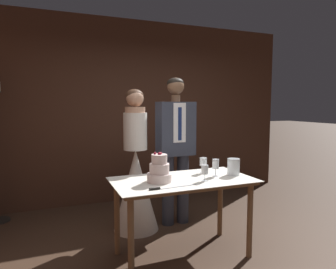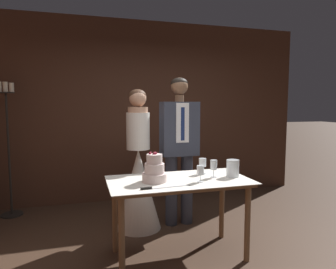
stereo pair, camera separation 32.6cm
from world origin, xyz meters
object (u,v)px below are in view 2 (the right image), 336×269
at_px(cake_table, 179,189).
at_px(cake_knife, 156,188).
at_px(tiered_cake, 154,170).
at_px(bride, 139,178).
at_px(hurricane_candle, 233,169).
at_px(candle_stand, 8,148).
at_px(wine_glass_middle, 203,163).
at_px(groom, 179,142).
at_px(wine_glass_near, 200,171).
at_px(wine_glass_far, 214,166).

height_order(cake_table, cake_knife, cake_knife).
xyz_separation_m(tiered_cake, bride, (-0.01, 0.80, -0.27)).
bearing_deg(hurricane_candle, candle_stand, 144.57).
bearing_deg(cake_knife, bride, 84.73).
bearing_deg(wine_glass_middle, groom, 94.95).
xyz_separation_m(wine_glass_near, wine_glass_far, (0.20, 0.13, 0.01)).
bearing_deg(cake_table, candle_stand, 137.76).
distance_m(bride, candle_stand, 1.87).
distance_m(tiered_cake, bride, 0.84).
xyz_separation_m(tiered_cake, cake_knife, (-0.04, -0.23, -0.10)).
xyz_separation_m(wine_glass_far, candle_stand, (-2.22, 1.70, 0.04)).
bearing_deg(groom, cake_table, -108.17).
bearing_deg(wine_glass_far, groom, 97.24).
relative_size(tiered_cake, bride, 0.17).
relative_size(hurricane_candle, candle_stand, 0.10).
bearing_deg(bride, groom, -0.06).
xyz_separation_m(tiered_cake, wine_glass_far, (0.61, -0.00, 0.01)).
bearing_deg(cake_knife, wine_glass_middle, 30.43).
xyz_separation_m(wine_glass_middle, wine_glass_far, (0.05, -0.17, 0.00)).
xyz_separation_m(wine_glass_near, candle_stand, (-2.03, 1.83, 0.05)).
bearing_deg(candle_stand, groom, -22.98).
distance_m(wine_glass_far, groom, 0.82).
bearing_deg(wine_glass_middle, hurricane_candle, -38.57).
height_order(wine_glass_middle, groom, groom).
distance_m(cake_knife, bride, 1.05).
height_order(cake_knife, wine_glass_middle, wine_glass_middle).
height_order(tiered_cake, wine_glass_middle, tiered_cake).
bearing_deg(wine_glass_middle, cake_table, -152.48).
height_order(cake_table, wine_glass_near, wine_glass_near).
distance_m(tiered_cake, wine_glass_far, 0.61).
relative_size(hurricane_candle, bride, 0.10).
bearing_deg(cake_table, groom, 71.83).
height_order(cake_knife, bride, bride).
xyz_separation_m(cake_knife, bride, (0.03, 1.04, -0.17)).
height_order(wine_glass_near, wine_glass_far, wine_glass_far).
distance_m(wine_glass_far, bride, 1.05).
distance_m(cake_table, bride, 0.84).
distance_m(cake_knife, wine_glass_middle, 0.74).
relative_size(wine_glass_near, bride, 0.09).
relative_size(cake_knife, candle_stand, 0.25).
height_order(tiered_cake, bride, bride).
bearing_deg(tiered_cake, cake_knife, -99.80).
bearing_deg(candle_stand, hurricane_candle, -35.43).
bearing_deg(wine_glass_near, bride, 114.57).
bearing_deg(wine_glass_middle, candle_stand, 144.94).
bearing_deg(cake_knife, candle_stand, 125.53).
xyz_separation_m(tiered_cake, wine_glass_near, (0.42, -0.13, -0.00)).
xyz_separation_m(tiered_cake, wine_glass_middle, (0.56, 0.17, 0.01)).
distance_m(wine_glass_far, hurricane_candle, 0.20).
relative_size(wine_glass_near, hurricane_candle, 0.90).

